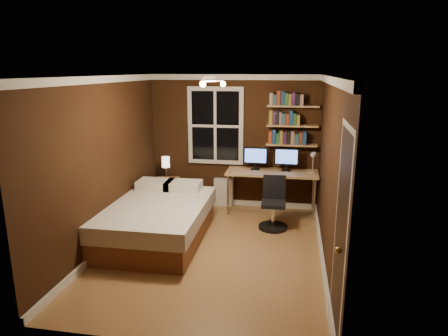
% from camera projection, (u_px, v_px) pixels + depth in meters
% --- Properties ---
extents(floor, '(4.20, 4.20, 0.00)m').
position_uv_depth(floor, '(212.00, 250.00, 5.87)').
color(floor, brown).
rests_on(floor, ground).
extents(wall_back, '(3.20, 0.04, 2.50)m').
position_uv_depth(wall_back, '(234.00, 142.00, 7.58)').
color(wall_back, black).
rests_on(wall_back, ground).
extents(wall_left, '(0.04, 4.20, 2.50)m').
position_uv_depth(wall_left, '(105.00, 163.00, 5.84)').
color(wall_left, black).
rests_on(wall_left, ground).
extents(wall_right, '(0.04, 4.20, 2.50)m').
position_uv_depth(wall_right, '(329.00, 173.00, 5.30)').
color(wall_right, black).
rests_on(wall_right, ground).
extents(ceiling, '(3.20, 4.20, 0.02)m').
position_uv_depth(ceiling, '(211.00, 76.00, 5.27)').
color(ceiling, white).
rests_on(ceiling, wall_back).
extents(window, '(1.06, 0.06, 1.46)m').
position_uv_depth(window, '(216.00, 126.00, 7.53)').
color(window, silver).
rests_on(window, wall_back).
extents(door, '(0.03, 0.82, 2.05)m').
position_uv_depth(door, '(340.00, 235.00, 3.87)').
color(door, black).
rests_on(door, ground).
extents(door_knob, '(0.06, 0.06, 0.06)m').
position_uv_depth(door_knob, '(338.00, 250.00, 3.60)').
color(door_knob, gold).
rests_on(door_knob, door).
extents(ceiling_fixture, '(0.44, 0.44, 0.18)m').
position_uv_depth(ceiling_fixture, '(209.00, 84.00, 5.20)').
color(ceiling_fixture, beige).
rests_on(ceiling_fixture, ceiling).
extents(bookshelf_lower, '(0.92, 0.22, 0.03)m').
position_uv_depth(bookshelf_lower, '(291.00, 145.00, 7.28)').
color(bookshelf_lower, '#A4824F').
rests_on(bookshelf_lower, wall_back).
extents(books_row_lower, '(0.60, 0.16, 0.23)m').
position_uv_depth(books_row_lower, '(292.00, 138.00, 7.25)').
color(books_row_lower, '#91361A').
rests_on(books_row_lower, bookshelf_lower).
extents(bookshelf_middle, '(0.92, 0.22, 0.03)m').
position_uv_depth(bookshelf_middle, '(292.00, 126.00, 7.19)').
color(bookshelf_middle, '#A4824F').
rests_on(bookshelf_middle, wall_back).
extents(books_row_middle, '(0.54, 0.16, 0.23)m').
position_uv_depth(books_row_middle, '(293.00, 118.00, 7.16)').
color(books_row_middle, navy).
rests_on(books_row_middle, bookshelf_middle).
extents(bookshelf_upper, '(0.92, 0.22, 0.03)m').
position_uv_depth(bookshelf_upper, '(293.00, 106.00, 7.11)').
color(bookshelf_upper, '#A4824F').
rests_on(bookshelf_upper, wall_back).
extents(books_row_upper, '(0.54, 0.16, 0.23)m').
position_uv_depth(books_row_upper, '(293.00, 99.00, 7.08)').
color(books_row_upper, '#296137').
rests_on(books_row_upper, bookshelf_upper).
extents(bed, '(1.56, 2.15, 0.73)m').
position_uv_depth(bed, '(155.00, 220.00, 6.21)').
color(bed, brown).
rests_on(bed, ground).
extents(nightstand, '(0.50, 0.50, 0.55)m').
position_uv_depth(nightstand, '(167.00, 193.00, 7.70)').
color(nightstand, brown).
rests_on(nightstand, ground).
extents(bedside_lamp, '(0.15, 0.15, 0.44)m').
position_uv_depth(bedside_lamp, '(166.00, 168.00, 7.58)').
color(bedside_lamp, white).
rests_on(bedside_lamp, nightstand).
extents(radiator, '(0.36, 0.13, 0.54)m').
position_uv_depth(radiator, '(224.00, 192.00, 7.74)').
color(radiator, silver).
rests_on(radiator, ground).
extents(desk, '(1.65, 0.62, 0.78)m').
position_uv_depth(desk, '(272.00, 175.00, 7.26)').
color(desk, '#A4824F').
rests_on(desk, ground).
extents(monitor_left, '(0.44, 0.12, 0.42)m').
position_uv_depth(monitor_left, '(255.00, 159.00, 7.33)').
color(monitor_left, black).
rests_on(monitor_left, desk).
extents(monitor_right, '(0.44, 0.12, 0.42)m').
position_uv_depth(monitor_right, '(286.00, 160.00, 7.23)').
color(monitor_right, black).
rests_on(monitor_right, desk).
extents(desk_lamp, '(0.14, 0.32, 0.44)m').
position_uv_depth(desk_lamp, '(313.00, 162.00, 6.99)').
color(desk_lamp, silver).
rests_on(desk_lamp, desk).
extents(office_chair, '(0.48, 0.48, 0.88)m').
position_uv_depth(office_chair, '(273.00, 209.00, 6.64)').
color(office_chair, black).
rests_on(office_chair, ground).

